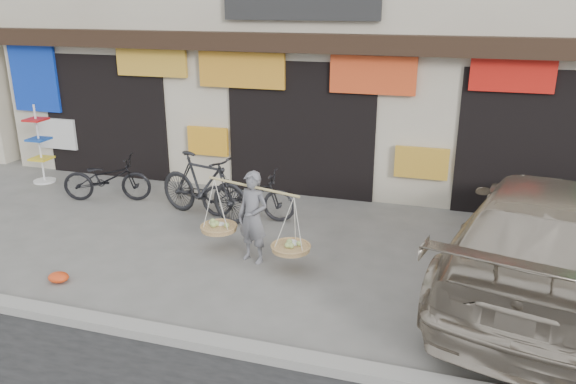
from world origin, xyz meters
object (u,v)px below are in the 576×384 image
(bike_2, at_px, (248,195))
(display_rack, at_px, (40,152))
(street_vendor, at_px, (253,221))
(bike_1, at_px, (204,186))
(bike_0, at_px, (107,178))
(suv, at_px, (549,237))

(bike_2, height_order, display_rack, display_rack)
(street_vendor, distance_m, bike_1, 2.07)
(street_vendor, relative_size, bike_2, 1.06)
(bike_1, distance_m, display_rack, 4.39)
(street_vendor, xyz_separation_m, bike_2, (-0.71, 1.61, -0.18))
(bike_2, distance_m, display_rack, 5.15)
(bike_1, xyz_separation_m, bike_2, (0.79, 0.18, -0.14))
(bike_1, xyz_separation_m, display_rack, (-4.30, 0.89, 0.08))
(street_vendor, bearing_deg, bike_1, 152.56)
(display_rack, bearing_deg, bike_0, -16.35)
(bike_0, xyz_separation_m, bike_1, (2.25, -0.28, 0.15))
(street_vendor, height_order, bike_0, street_vendor)
(bike_0, height_order, bike_2, bike_2)
(display_rack, bearing_deg, street_vendor, -21.78)
(street_vendor, distance_m, suv, 4.15)
(bike_0, bearing_deg, display_rack, 56.26)
(bike_0, bearing_deg, bike_1, -114.61)
(bike_1, bearing_deg, street_vendor, -118.07)
(street_vendor, bearing_deg, display_rack, 174.45)
(bike_0, relative_size, display_rack, 1.01)
(bike_2, distance_m, suv, 5.04)
(street_vendor, height_order, display_rack, display_rack)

